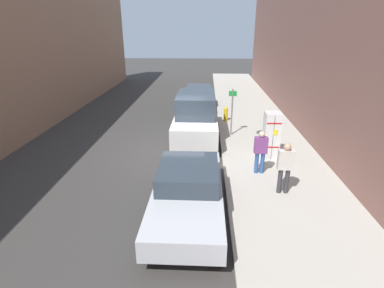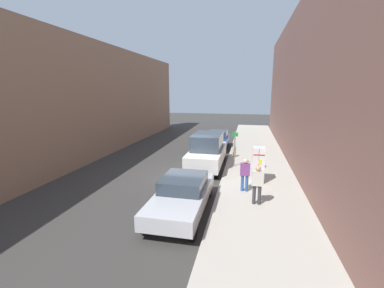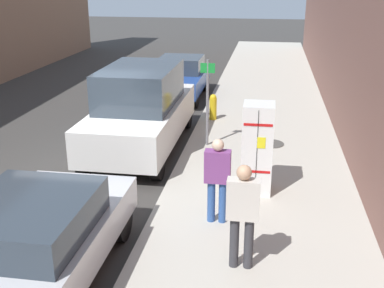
{
  "view_description": "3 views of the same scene",
  "coord_description": "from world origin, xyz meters",
  "px_view_note": "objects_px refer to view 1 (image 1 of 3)",
  "views": [
    {
      "loc": [
        -1.28,
        11.79,
        4.99
      ],
      "look_at": [
        -0.79,
        1.62,
        0.98
      ],
      "focal_mm": 28.0,
      "sensor_mm": 36.0,
      "label": 1
    },
    {
      "loc": [
        -3.22,
        13.74,
        4.76
      ],
      "look_at": [
        0.1,
        -1.45,
        1.5
      ],
      "focal_mm": 24.0,
      "sensor_mm": 36.0,
      "label": 2
    },
    {
      "loc": [
        -3.98,
        9.76,
        4.33
      ],
      "look_at": [
        -2.35,
        -0.38,
        0.67
      ],
      "focal_mm": 45.0,
      "sensor_mm": 36.0,
      "label": 3
    }
  ],
  "objects_px": {
    "discarded_refrigerator": "(271,135)",
    "parked_hatchback_blue": "(199,97)",
    "pedestrian_walking_far": "(285,165)",
    "parked_sedan_silver": "(188,190)",
    "fire_hydrant": "(226,114)",
    "pedestrian_standing_near": "(261,150)",
    "parked_van_white": "(196,117)",
    "street_sign_post": "(232,109)"
  },
  "relations": [
    {
      "from": "discarded_refrigerator",
      "to": "parked_hatchback_blue",
      "type": "xyz_separation_m",
      "value": [
        3.02,
        -7.94,
        -0.29
      ]
    },
    {
      "from": "pedestrian_walking_far",
      "to": "parked_hatchback_blue",
      "type": "relative_size",
      "value": 0.43
    },
    {
      "from": "pedestrian_walking_far",
      "to": "parked_sedan_silver",
      "type": "relative_size",
      "value": 0.35
    },
    {
      "from": "fire_hydrant",
      "to": "discarded_refrigerator",
      "type": "bearing_deg",
      "value": 106.55
    },
    {
      "from": "pedestrian_standing_near",
      "to": "parked_hatchback_blue",
      "type": "height_order",
      "value": "pedestrian_standing_near"
    },
    {
      "from": "discarded_refrigerator",
      "to": "parked_van_white",
      "type": "bearing_deg",
      "value": -38.97
    },
    {
      "from": "discarded_refrigerator",
      "to": "parked_van_white",
      "type": "distance_m",
      "value": 3.88
    },
    {
      "from": "parked_hatchback_blue",
      "to": "street_sign_post",
      "type": "bearing_deg",
      "value": 107.46
    },
    {
      "from": "fire_hydrant",
      "to": "pedestrian_walking_far",
      "type": "bearing_deg",
      "value": 99.89
    },
    {
      "from": "fire_hydrant",
      "to": "parked_hatchback_blue",
      "type": "bearing_deg",
      "value": -62.75
    },
    {
      "from": "street_sign_post",
      "to": "pedestrian_walking_far",
      "type": "bearing_deg",
      "value": 102.79
    },
    {
      "from": "street_sign_post",
      "to": "parked_sedan_silver",
      "type": "height_order",
      "value": "street_sign_post"
    },
    {
      "from": "discarded_refrigerator",
      "to": "pedestrian_walking_far",
      "type": "bearing_deg",
      "value": 87.42
    },
    {
      "from": "pedestrian_standing_near",
      "to": "parked_sedan_silver",
      "type": "height_order",
      "value": "pedestrian_standing_near"
    },
    {
      "from": "parked_hatchback_blue",
      "to": "parked_sedan_silver",
      "type": "bearing_deg",
      "value": 90.0
    },
    {
      "from": "discarded_refrigerator",
      "to": "pedestrian_standing_near",
      "type": "height_order",
      "value": "discarded_refrigerator"
    },
    {
      "from": "parked_sedan_silver",
      "to": "fire_hydrant",
      "type": "bearing_deg",
      "value": -100.15
    },
    {
      "from": "street_sign_post",
      "to": "discarded_refrigerator",
      "type": "bearing_deg",
      "value": 117.24
    },
    {
      "from": "pedestrian_walking_far",
      "to": "parked_van_white",
      "type": "bearing_deg",
      "value": 84.49
    },
    {
      "from": "street_sign_post",
      "to": "parked_sedan_silver",
      "type": "relative_size",
      "value": 0.46
    },
    {
      "from": "pedestrian_walking_far",
      "to": "pedestrian_standing_near",
      "type": "relative_size",
      "value": 1.06
    },
    {
      "from": "parked_sedan_silver",
      "to": "pedestrian_standing_near",
      "type": "bearing_deg",
      "value": -134.97
    },
    {
      "from": "fire_hydrant",
      "to": "pedestrian_standing_near",
      "type": "distance_m",
      "value": 6.39
    },
    {
      "from": "parked_sedan_silver",
      "to": "pedestrian_walking_far",
      "type": "bearing_deg",
      "value": -160.29
    },
    {
      "from": "discarded_refrigerator",
      "to": "street_sign_post",
      "type": "xyz_separation_m",
      "value": [
        1.34,
        -2.6,
        0.33
      ]
    },
    {
      "from": "pedestrian_walking_far",
      "to": "parked_sedan_silver",
      "type": "height_order",
      "value": "pedestrian_walking_far"
    },
    {
      "from": "parked_van_white",
      "to": "fire_hydrant",
      "type": "bearing_deg",
      "value": -122.2
    },
    {
      "from": "parked_hatchback_blue",
      "to": "parked_sedan_silver",
      "type": "height_order",
      "value": "parked_hatchback_blue"
    },
    {
      "from": "pedestrian_walking_far",
      "to": "fire_hydrant",
      "type": "bearing_deg",
      "value": 65.24
    },
    {
      "from": "discarded_refrigerator",
      "to": "parked_hatchback_blue",
      "type": "bearing_deg",
      "value": -69.19
    },
    {
      "from": "parked_van_white",
      "to": "parked_hatchback_blue",
      "type": "bearing_deg",
      "value": -90.0
    },
    {
      "from": "pedestrian_standing_near",
      "to": "fire_hydrant",
      "type": "bearing_deg",
      "value": 117.7
    },
    {
      "from": "discarded_refrigerator",
      "to": "street_sign_post",
      "type": "height_order",
      "value": "street_sign_post"
    },
    {
      "from": "parked_hatchback_blue",
      "to": "parked_van_white",
      "type": "height_order",
      "value": "parked_van_white"
    },
    {
      "from": "pedestrian_walking_far",
      "to": "parked_hatchback_blue",
      "type": "height_order",
      "value": "pedestrian_walking_far"
    },
    {
      "from": "parked_hatchback_blue",
      "to": "parked_van_white",
      "type": "distance_m",
      "value": 5.51
    },
    {
      "from": "fire_hydrant",
      "to": "parked_van_white",
      "type": "relative_size",
      "value": 0.15
    },
    {
      "from": "pedestrian_walking_far",
      "to": "parked_sedan_silver",
      "type": "xyz_separation_m",
      "value": [
        2.89,
        1.04,
        -0.34
      ]
    },
    {
      "from": "parked_van_white",
      "to": "street_sign_post",
      "type": "bearing_deg",
      "value": -174.54
    },
    {
      "from": "pedestrian_standing_near",
      "to": "parked_van_white",
      "type": "xyz_separation_m",
      "value": [
        2.38,
        -3.85,
        0.04
      ]
    },
    {
      "from": "street_sign_post",
      "to": "fire_hydrant",
      "type": "xyz_separation_m",
      "value": [
        0.12,
        -2.31,
        -0.85
      ]
    },
    {
      "from": "street_sign_post",
      "to": "pedestrian_standing_near",
      "type": "relative_size",
      "value": 1.42
    }
  ]
}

